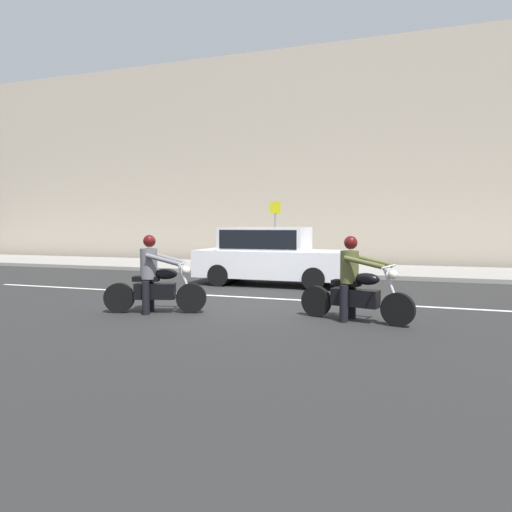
{
  "coord_description": "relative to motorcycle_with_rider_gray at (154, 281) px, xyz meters",
  "views": [
    {
      "loc": [
        3.57,
        -9.81,
        1.79
      ],
      "look_at": [
        0.35,
        -0.33,
        1.12
      ],
      "focal_mm": 32.55,
      "sensor_mm": 36.0,
      "label": 1
    }
  ],
  "objects": [
    {
      "name": "ground_plane",
      "position": [
        1.4,
        1.61,
        -0.65
      ],
      "size": [
        80.0,
        80.0,
        0.0
      ],
      "primitive_type": "plane",
      "color": "#252525"
    },
    {
      "name": "sidewalk_slab",
      "position": [
        1.4,
        9.61,
        -0.58
      ],
      "size": [
        40.0,
        4.4,
        0.14
      ],
      "primitive_type": "cube",
      "color": "gray",
      "rests_on": "ground_plane"
    },
    {
      "name": "building_facade",
      "position": [
        1.4,
        13.01,
        4.19
      ],
      "size": [
        40.0,
        1.4,
        9.68
      ],
      "primitive_type": "cube",
      "color": "#B7A893",
      "rests_on": "ground_plane"
    },
    {
      "name": "lane_marking_stripe",
      "position": [
        2.32,
        2.51,
        -0.64
      ],
      "size": [
        18.0,
        0.14,
        0.01
      ],
      "primitive_type": "cube",
      "color": "silver",
      "rests_on": "ground_plane"
    },
    {
      "name": "motorcycle_with_rider_gray",
      "position": [
        0.0,
        0.0,
        0.0
      ],
      "size": [
        2.02,
        0.89,
        1.59
      ],
      "color": "black",
      "rests_on": "ground_plane"
    },
    {
      "name": "motorcycle_with_rider_olive",
      "position": [
        3.96,
        0.48,
        -0.0
      ],
      "size": [
        2.16,
        0.86,
        1.59
      ],
      "color": "black",
      "rests_on": "ground_plane"
    },
    {
      "name": "parked_sedan_white",
      "position": [
        0.92,
        5.03,
        0.23
      ],
      "size": [
        4.55,
        1.82,
        1.72
      ],
      "color": "silver",
      "rests_on": "ground_plane"
    },
    {
      "name": "street_sign_post",
      "position": [
        -0.17,
        9.31,
        1.05
      ],
      "size": [
        0.44,
        0.08,
        2.58
      ],
      "color": "gray",
      "rests_on": "sidewalk_slab"
    }
  ]
}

